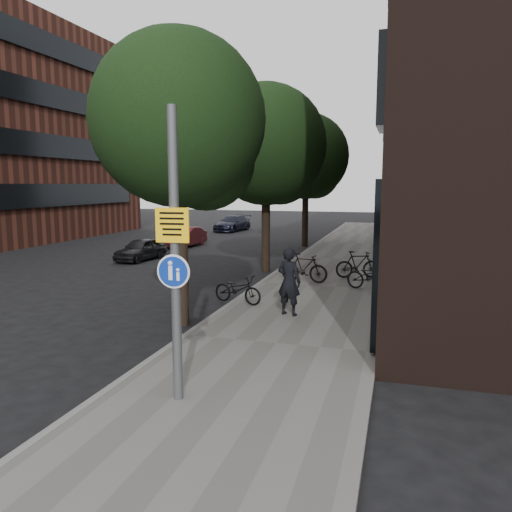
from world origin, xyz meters
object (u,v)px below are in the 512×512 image
at_px(signpost, 175,256).
at_px(parked_car_near, 141,249).
at_px(parked_bike_facade_near, 372,277).
at_px(pedestrian, 289,281).

relative_size(signpost, parked_car_near, 1.51).
distance_m(parked_bike_facade_near, parked_car_near, 12.18).
distance_m(signpost, pedestrian, 6.03).
height_order(pedestrian, parked_car_near, pedestrian).
bearing_deg(signpost, parked_bike_facade_near, 70.35).
distance_m(signpost, parked_car_near, 16.83).
bearing_deg(parked_bike_facade_near, parked_car_near, 87.69).
bearing_deg(pedestrian, signpost, 99.62).
height_order(parked_bike_facade_near, parked_car_near, parked_car_near).
relative_size(parked_bike_facade_near, parked_car_near, 0.57).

